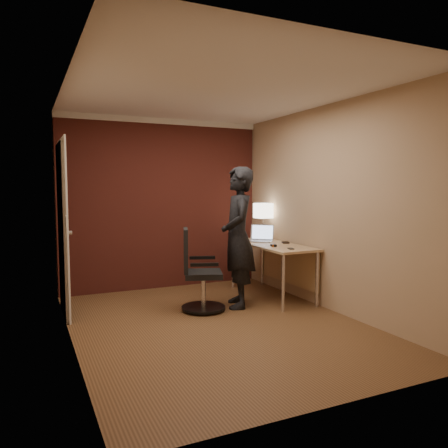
{
  "coord_description": "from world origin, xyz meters",
  "views": [
    {
      "loc": [
        -1.89,
        -4.3,
        1.5
      ],
      "look_at": [
        0.35,
        0.55,
        1.05
      ],
      "focal_mm": 35.0,
      "sensor_mm": 36.0,
      "label": 1
    }
  ],
  "objects": [
    {
      "name": "room",
      "position": [
        -0.27,
        1.54,
        1.37
      ],
      "size": [
        4.0,
        4.0,
        4.0
      ],
      "color": "brown",
      "rests_on": "ground"
    },
    {
      "name": "desk",
      "position": [
        1.25,
        0.79,
        0.6
      ],
      "size": [
        0.6,
        1.5,
        0.73
      ],
      "color": "tan",
      "rests_on": "ground"
    },
    {
      "name": "desk_lamp",
      "position": [
        1.34,
        1.31,
        1.15
      ],
      "size": [
        0.22,
        0.22,
        0.54
      ],
      "color": "silver",
      "rests_on": "desk"
    },
    {
      "name": "laptop",
      "position": [
        1.2,
        1.11,
        0.79
      ],
      "size": [
        0.42,
        0.41,
        0.23
      ],
      "color": "silver",
      "rests_on": "desk"
    },
    {
      "name": "mouse",
      "position": [
        1.06,
        0.55,
        0.75
      ],
      "size": [
        0.08,
        0.11,
        0.03
      ],
      "primitive_type": "cube",
      "rotation": [
        0.0,
        0.0,
        -0.26
      ],
      "color": "black",
      "rests_on": "desk"
    },
    {
      "name": "phone",
      "position": [
        1.14,
        0.26,
        0.73
      ],
      "size": [
        0.09,
        0.13,
        0.01
      ],
      "primitive_type": "cube",
      "rotation": [
        0.0,
        0.0,
        -0.27
      ],
      "color": "black",
      "rests_on": "desk"
    },
    {
      "name": "wallet",
      "position": [
        1.38,
        0.76,
        0.74
      ],
      "size": [
        0.12,
        0.14,
        0.02
      ],
      "primitive_type": "cube",
      "rotation": [
        0.0,
        0.0,
        -0.37
      ],
      "color": "black",
      "rests_on": "desk"
    },
    {
      "name": "office_chair",
      "position": [
        0.01,
        0.56,
        0.44
      ],
      "size": [
        0.57,
        0.62,
        0.98
      ],
      "color": "black",
      "rests_on": "ground"
    },
    {
      "name": "person",
      "position": [
        0.54,
        0.54,
        0.88
      ],
      "size": [
        0.61,
        0.74,
        1.76
      ],
      "primitive_type": "imported",
      "rotation": [
        0.0,
        0.0,
        -1.9
      ],
      "color": "black",
      "rests_on": "ground"
    }
  ]
}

